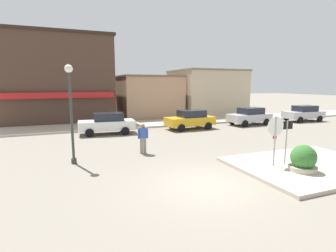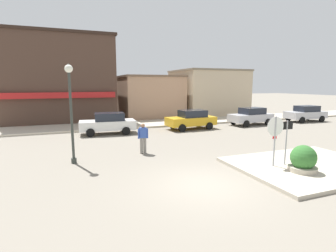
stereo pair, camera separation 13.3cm
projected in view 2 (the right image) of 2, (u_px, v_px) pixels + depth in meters
ground_plane at (206, 185)px, 9.51m from camera, size 160.00×160.00×0.00m
sidewalk_corner at (308, 166)px, 11.54m from camera, size 6.40×4.80×0.15m
kerb_far at (123, 125)px, 23.14m from camera, size 80.00×4.00×0.15m
stop_sign at (275, 135)px, 11.11m from camera, size 0.82×0.09×2.30m
one_way_sign at (286, 138)px, 11.31m from camera, size 0.60×0.07×2.10m
planter at (303, 161)px, 10.52m from camera, size 1.10×1.10×1.23m
lamp_post at (70, 99)px, 11.73m from camera, size 0.36×0.36×4.54m
parked_car_nearest at (108, 123)px, 19.29m from camera, size 4.12×2.11×1.56m
parked_car_second at (191, 119)px, 21.40m from camera, size 4.09×2.06×1.56m
parked_car_third at (251, 116)px, 23.60m from camera, size 4.11×2.09×1.56m
parked_car_fourth at (306, 113)px, 25.84m from camera, size 4.06×1.99×1.56m
pedestrian_crossing_near at (143, 137)px, 13.77m from camera, size 0.56×0.25×1.61m
building_corner_shop at (59, 79)px, 26.49m from camera, size 10.37×9.12×8.28m
building_storefront_left_near at (148, 96)px, 29.96m from camera, size 6.46×7.54×4.58m
building_storefront_left_mid at (208, 92)px, 31.90m from camera, size 7.70×7.29×5.32m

